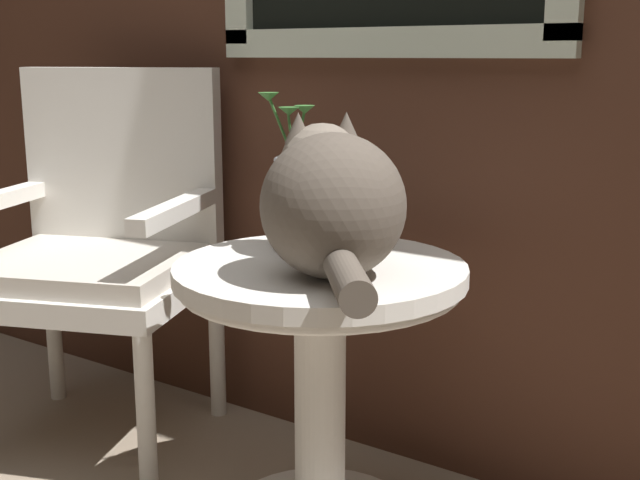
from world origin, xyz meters
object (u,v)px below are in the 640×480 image
(wicker_side_table, at_px, (320,345))
(cat, at_px, (331,198))
(wicker_chair, at_px, (100,240))
(pewter_vase_with_ivy, at_px, (294,203))

(wicker_side_table, relative_size, cat, 1.16)
(wicker_chair, height_order, pewter_vase_with_ivy, wicker_chair)
(wicker_side_table, height_order, wicker_chair, wicker_chair)
(wicker_chair, relative_size, cat, 1.90)
(cat, bearing_deg, pewter_vase_with_ivy, 145.08)
(wicker_chair, relative_size, pewter_vase_with_ivy, 2.88)
(wicker_side_table, xyz_separation_m, wicker_chair, (-0.75, 0.08, 0.11))
(pewter_vase_with_ivy, bearing_deg, cat, -34.92)
(cat, distance_m, pewter_vase_with_ivy, 0.22)
(wicker_chair, xyz_separation_m, pewter_vase_with_ivy, (0.63, 0.01, 0.16))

